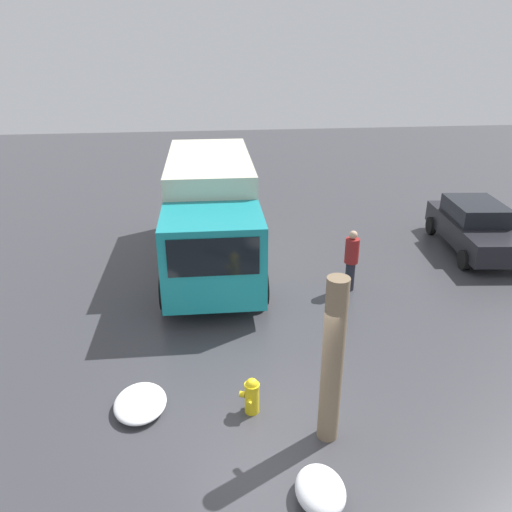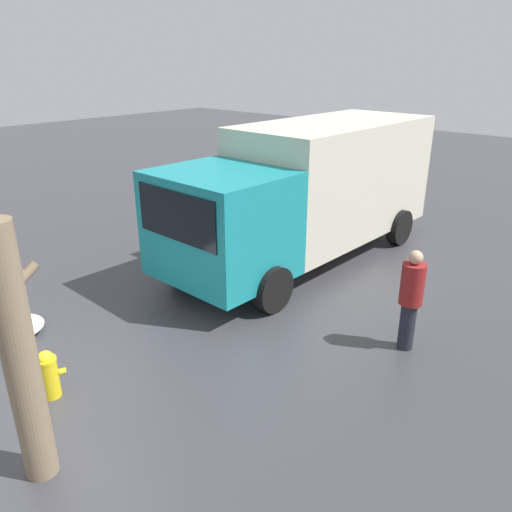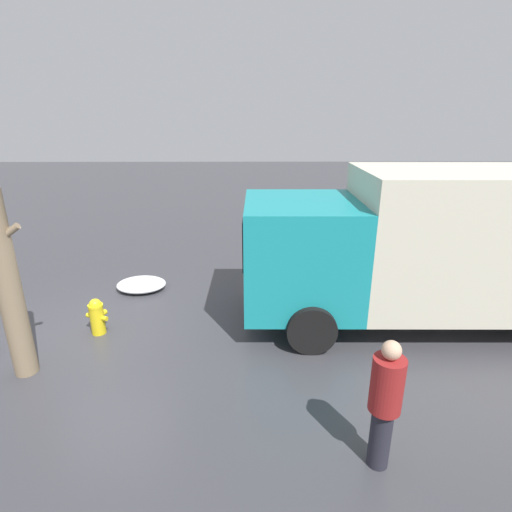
{
  "view_description": "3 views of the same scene",
  "coord_description": "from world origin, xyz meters",
  "px_view_note": "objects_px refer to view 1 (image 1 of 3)",
  "views": [
    {
      "loc": [
        -7.29,
        0.74,
        6.43
      ],
      "look_at": [
        4.04,
        -0.53,
        1.36
      ],
      "focal_mm": 35.0,
      "sensor_mm": 36.0,
      "label": 1
    },
    {
      "loc": [
        -2.41,
        -6.09,
        4.52
      ],
      "look_at": [
        3.85,
        -0.47,
        1.13
      ],
      "focal_mm": 35.0,
      "sensor_mm": 36.0,
      "label": 2
    },
    {
      "loc": [
        3.02,
        -6.93,
        4.07
      ],
      "look_at": [
        3.1,
        0.93,
        1.27
      ],
      "focal_mm": 28.0,
      "sensor_mm": 36.0,
      "label": 3
    }
  ],
  "objects_px": {
    "tree_trunk": "(332,362)",
    "pedestrian": "(351,258)",
    "delivery_truck": "(211,210)",
    "parked_car": "(475,226)",
    "fire_hydrant": "(252,395)"
  },
  "relations": [
    {
      "from": "fire_hydrant",
      "to": "parked_car",
      "type": "relative_size",
      "value": 0.17
    },
    {
      "from": "tree_trunk",
      "to": "delivery_truck",
      "type": "height_order",
      "value": "delivery_truck"
    },
    {
      "from": "tree_trunk",
      "to": "delivery_truck",
      "type": "distance_m",
      "value": 7.75
    },
    {
      "from": "pedestrian",
      "to": "tree_trunk",
      "type": "bearing_deg",
      "value": 32.81
    },
    {
      "from": "delivery_truck",
      "to": "fire_hydrant",
      "type": "bearing_deg",
      "value": 94.98
    },
    {
      "from": "delivery_truck",
      "to": "parked_car",
      "type": "distance_m",
      "value": 8.51
    },
    {
      "from": "tree_trunk",
      "to": "delivery_truck",
      "type": "xyz_separation_m",
      "value": [
        7.54,
        1.76,
        0.13
      ]
    },
    {
      "from": "tree_trunk",
      "to": "delivery_truck",
      "type": "relative_size",
      "value": 0.41
    },
    {
      "from": "fire_hydrant",
      "to": "tree_trunk",
      "type": "height_order",
      "value": "tree_trunk"
    },
    {
      "from": "delivery_truck",
      "to": "pedestrian",
      "type": "bearing_deg",
      "value": 149.35
    },
    {
      "from": "fire_hydrant",
      "to": "tree_trunk",
      "type": "bearing_deg",
      "value": 169.77
    },
    {
      "from": "pedestrian",
      "to": "parked_car",
      "type": "xyz_separation_m",
      "value": [
        2.34,
        -4.79,
        -0.16
      ]
    },
    {
      "from": "delivery_truck",
      "to": "pedestrian",
      "type": "relative_size",
      "value": 4.35
    },
    {
      "from": "tree_trunk",
      "to": "pedestrian",
      "type": "height_order",
      "value": "tree_trunk"
    },
    {
      "from": "tree_trunk",
      "to": "pedestrian",
      "type": "distance_m",
      "value": 5.67
    }
  ]
}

